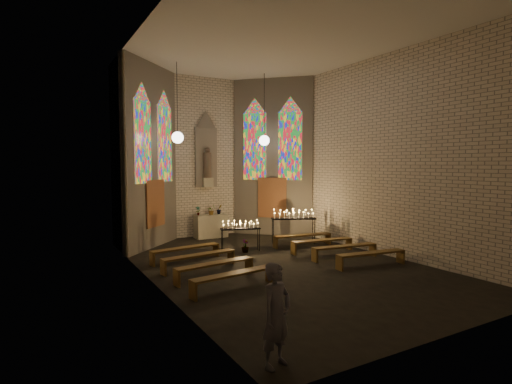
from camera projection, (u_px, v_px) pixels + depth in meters
floor at (279, 265)px, 12.69m from camera, size 12.00×12.00×0.00m
room at (232, 151)px, 15.36m from camera, size 8.22×12.43×7.00m
altar at (211, 226)px, 17.38m from camera, size 1.40×0.60×1.00m
flower_vase_left at (198, 211)px, 17.14m from camera, size 0.23×0.17×0.39m
flower_vase_center at (211, 210)px, 17.32m from camera, size 0.44×0.40×0.41m
flower_vase_right at (219, 209)px, 17.56m from camera, size 0.29×0.26×0.43m
aisle_flower_pot at (245, 246)px, 14.45m from camera, size 0.34×0.34×0.48m
votive_stand_left at (241, 227)px, 14.59m from camera, size 1.50×0.74×1.07m
votive_stand_right at (294, 216)px, 15.99m from camera, size 1.79×1.11×1.30m
pew_left_0 at (186, 250)px, 13.21m from camera, size 2.42×0.64×0.46m
pew_right_0 at (303, 237)px, 15.56m from camera, size 2.42×0.64×0.46m
pew_left_1 at (199, 257)px, 12.17m from camera, size 2.42×0.64×0.46m
pew_right_1 at (322, 242)px, 14.52m from camera, size 2.42×0.64×0.46m
pew_left_2 at (215, 266)px, 11.13m from camera, size 2.42×0.64×0.46m
pew_right_2 at (345, 248)px, 13.48m from camera, size 2.42×0.64×0.46m
pew_left_3 at (234, 276)px, 10.09m from camera, size 2.42×0.64×0.46m
pew_right_3 at (371, 255)px, 12.44m from camera, size 2.42×0.64×0.46m
visitor at (276, 315)px, 6.27m from camera, size 0.70×0.57×1.66m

